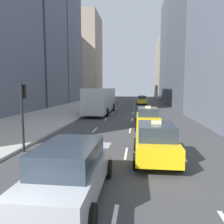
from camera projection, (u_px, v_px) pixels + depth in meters
sidewalk_left at (66, 111)px, 31.06m from camera, size 8.00×66.00×0.15m
lane_markings at (133, 116)px, 26.01m from camera, size 5.72×56.00×0.01m
building_row_left at (61, 50)px, 48.51m from camera, size 6.00×84.14×29.56m
building_row_right at (192, 41)px, 36.25m from camera, size 6.00×77.14×25.40m
taxi_lead at (148, 118)px, 17.94m from camera, size 2.02×4.40×1.87m
taxi_second at (155, 141)px, 10.12m from camera, size 2.02×4.40×1.87m
taxi_third at (142, 100)px, 43.66m from camera, size 2.02×4.40×1.87m
sedan_black_near at (72, 170)px, 6.60m from camera, size 2.02×5.00×1.74m
city_bus at (101, 100)px, 28.56m from camera, size 2.80×11.61×3.25m
traffic_light_pole at (23, 106)px, 11.29m from camera, size 0.24×0.42×3.60m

